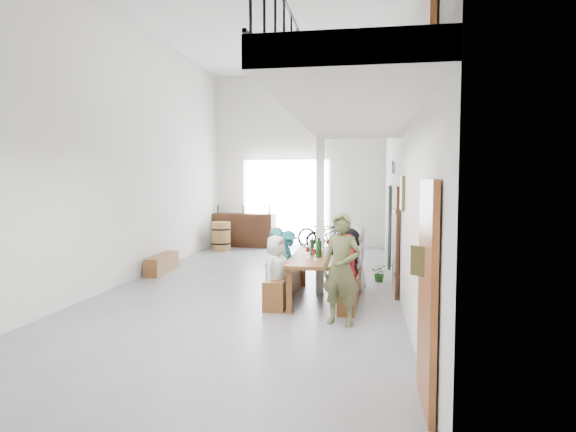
% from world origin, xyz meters
% --- Properties ---
extents(floor, '(12.00, 12.00, 0.00)m').
position_xyz_m(floor, '(0.00, 0.00, 0.00)').
color(floor, slate).
rests_on(floor, ground).
extents(room_walls, '(12.00, 12.00, 12.00)m').
position_xyz_m(room_walls, '(0.00, 0.00, 3.55)').
color(room_walls, white).
rests_on(room_walls, ground).
extents(gateway_portal, '(2.80, 0.08, 2.80)m').
position_xyz_m(gateway_portal, '(-0.40, 5.94, 1.40)').
color(gateway_portal, white).
rests_on(gateway_portal, ground).
extents(right_wall_decor, '(0.07, 8.28, 5.07)m').
position_xyz_m(right_wall_decor, '(2.70, -1.87, 1.74)').
color(right_wall_decor, brown).
rests_on(right_wall_decor, ground).
extents(balcony, '(1.52, 5.62, 4.00)m').
position_xyz_m(balcony, '(1.98, -3.13, 2.96)').
color(balcony, white).
rests_on(balcony, ground).
extents(tasting_table, '(1.03, 2.42, 0.79)m').
position_xyz_m(tasting_table, '(1.36, -0.97, 0.71)').
color(tasting_table, brown).
rests_on(tasting_table, ground).
extents(bench_inner, '(0.35, 2.11, 0.48)m').
position_xyz_m(bench_inner, '(0.70, -0.97, 0.24)').
color(bench_inner, brown).
rests_on(bench_inner, ground).
extents(bench_wall, '(0.37, 2.08, 0.48)m').
position_xyz_m(bench_wall, '(1.90, -1.06, 0.24)').
color(bench_wall, brown).
rests_on(bench_wall, ground).
extents(tableware, '(0.54, 1.39, 0.35)m').
position_xyz_m(tableware, '(1.29, -0.96, 0.93)').
color(tableware, black).
rests_on(tableware, tasting_table).
extents(side_bench, '(0.40, 1.46, 0.41)m').
position_xyz_m(side_bench, '(-2.50, 1.03, 0.20)').
color(side_bench, brown).
rests_on(side_bench, ground).
extents(oak_barrel, '(0.59, 0.59, 0.87)m').
position_xyz_m(oak_barrel, '(-2.21, 4.70, 0.44)').
color(oak_barrel, olive).
rests_on(oak_barrel, ground).
extents(serving_counter, '(2.07, 0.74, 1.07)m').
position_xyz_m(serving_counter, '(-1.75, 5.65, 0.54)').
color(serving_counter, '#3C2011').
rests_on(serving_counter, ground).
extents(counter_bottles, '(1.79, 0.18, 0.28)m').
position_xyz_m(counter_bottles, '(-1.75, 5.65, 1.21)').
color(counter_bottles, black).
rests_on(counter_bottles, serving_counter).
extents(guest_left_a, '(0.57, 0.69, 1.21)m').
position_xyz_m(guest_left_a, '(0.68, -1.64, 0.60)').
color(guest_left_a, silver).
rests_on(guest_left_a, ground).
extents(guest_left_b, '(0.40, 0.51, 1.25)m').
position_xyz_m(guest_left_b, '(0.63, -1.03, 0.62)').
color(guest_left_b, teal).
rests_on(guest_left_b, ground).
extents(guest_left_c, '(0.67, 0.74, 1.24)m').
position_xyz_m(guest_left_c, '(0.53, -0.66, 0.62)').
color(guest_left_c, silver).
rests_on(guest_left_c, ground).
extents(guest_left_d, '(0.60, 0.81, 1.12)m').
position_xyz_m(guest_left_d, '(0.63, -0.06, 0.56)').
color(guest_left_d, teal).
rests_on(guest_left_d, ground).
extents(guest_right_a, '(0.32, 0.73, 1.23)m').
position_xyz_m(guest_right_a, '(1.86, -1.50, 0.62)').
color(guest_right_a, '#B1221E').
rests_on(guest_right_a, ground).
extents(guest_right_b, '(0.72, 1.25, 1.28)m').
position_xyz_m(guest_right_b, '(1.87, -0.94, 0.64)').
color(guest_right_b, black).
rests_on(guest_right_b, ground).
extents(guest_right_c, '(0.59, 0.71, 1.25)m').
position_xyz_m(guest_right_c, '(1.98, -0.17, 0.63)').
color(guest_right_c, silver).
rests_on(guest_right_c, ground).
extents(host_standing, '(0.70, 0.58, 1.63)m').
position_xyz_m(host_standing, '(1.80, -2.45, 0.82)').
color(host_standing, '#4A4B2A').
rests_on(host_standing, ground).
extents(potted_plant, '(0.39, 0.35, 0.37)m').
position_xyz_m(potted_plant, '(2.45, 0.71, 0.19)').
color(potted_plant, '#1C4619').
rests_on(potted_plant, ground).
extents(bicycle_near, '(2.03, 1.21, 1.01)m').
position_xyz_m(bicycle_near, '(0.94, 5.40, 0.50)').
color(bicycle_near, black).
rests_on(bicycle_near, ground).
extents(bicycle_far, '(1.60, 0.69, 0.93)m').
position_xyz_m(bicycle_far, '(1.11, 4.93, 0.46)').
color(bicycle_far, black).
rests_on(bicycle_far, ground).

